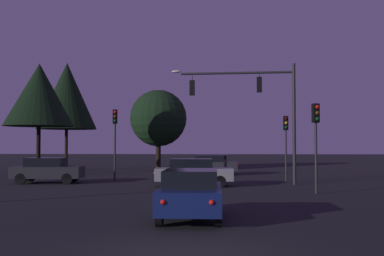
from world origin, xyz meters
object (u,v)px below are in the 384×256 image
car_nearside_lane (191,193)px  car_crossing_left (47,170)px  traffic_light_corner_left (286,135)px  tree_behind_sign (158,118)px  car_crossing_right (193,172)px  tree_left_far (39,95)px  tree_center_horizon (67,96)px  traffic_signal_mast_arm (257,100)px  traffic_light_median (316,130)px  traffic_light_corner_right (115,130)px  car_far_lane (210,164)px

car_nearside_lane → car_crossing_left: (-9.35, 12.99, 0.00)m
traffic_light_corner_left → tree_behind_sign: size_ratio=0.55×
car_crossing_right → tree_left_far: tree_left_far is taller
tree_center_horizon → traffic_signal_mast_arm: bearing=-41.0°
traffic_light_median → tree_center_horizon: (-18.24, 19.16, 3.75)m
traffic_light_corner_right → car_crossing_left: (-3.66, -1.84, -2.41)m
traffic_signal_mast_arm → tree_left_far: 17.15m
car_crossing_left → tree_behind_sign: 17.24m
car_nearside_lane → car_far_lane: 21.37m
tree_center_horizon → tree_behind_sign: bearing=15.5°
traffic_light_median → tree_behind_sign: size_ratio=0.56×
car_crossing_left → traffic_signal_mast_arm: bearing=-0.1°
car_nearside_lane → car_crossing_right: size_ratio=0.93×
traffic_light_corner_right → tree_center_horizon: (-7.12, 12.03, 3.54)m
car_crossing_left → car_crossing_right: 8.96m
tree_behind_sign → traffic_light_corner_left: bearing=-54.0°
car_far_lane → tree_left_far: size_ratio=0.53×
traffic_light_corner_right → car_nearside_lane: traffic_light_corner_right is taller
car_crossing_left → car_far_lane: bearing=41.2°
traffic_light_corner_left → car_nearside_lane: 16.46m
traffic_light_corner_left → tree_behind_sign: (-9.91, 13.64, 1.87)m
car_far_lane → tree_behind_sign: size_ratio=0.60×
car_crossing_right → tree_center_horizon: 20.62m
tree_behind_sign → tree_center_horizon: 8.60m
traffic_light_median → tree_left_far: bearing=146.3°
traffic_signal_mast_arm → car_far_lane: size_ratio=1.62×
tree_left_far → traffic_signal_mast_arm: bearing=-23.2°
traffic_light_corner_left → tree_behind_sign: tree_behind_sign is taller
car_crossing_left → tree_left_far: tree_left_far is taller
car_crossing_right → tree_left_far: 15.54m
traffic_light_corner_right → car_far_lane: bearing=47.8°
traffic_light_corner_left → car_crossing_left: 14.89m
tree_behind_sign → car_crossing_right: bearing=-76.6°
car_crossing_left → tree_behind_sign: bearing=74.0°
car_nearside_lane → tree_center_horizon: tree_center_horizon is taller
traffic_signal_mast_arm → traffic_light_corner_right: 9.21m
traffic_light_corner_left → tree_center_horizon: size_ratio=0.42×
traffic_light_median → tree_center_horizon: size_ratio=0.43×
traffic_light_corner_right → traffic_light_median: (11.12, -7.13, -0.21)m
traffic_light_corner_right → car_far_lane: (5.92, 6.54, -2.41)m
car_far_lane → tree_left_far: (-12.79, -1.65, 5.26)m
car_nearside_lane → tree_center_horizon: (-12.81, 26.86, 5.95)m
car_crossing_left → tree_left_far: 9.12m
traffic_light_median → car_far_lane: size_ratio=0.94×
traffic_light_corner_left → tree_left_far: size_ratio=0.49×
traffic_light_corner_left → car_crossing_left: bearing=-170.3°
car_nearside_lane → car_far_lane: bearing=89.4°
car_far_lane → tree_center_horizon: (-13.05, 5.49, 5.95)m
traffic_signal_mast_arm → traffic_light_median: size_ratio=1.72×
car_crossing_right → traffic_light_median: bearing=-31.9°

